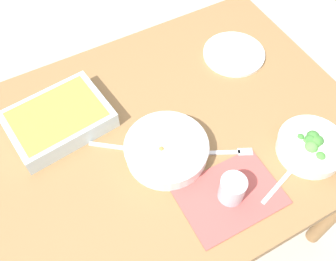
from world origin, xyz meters
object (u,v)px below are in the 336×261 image
Objects in this scene: broccoli_bowl at (311,146)px; drink_cup at (232,190)px; spoon_by_stew at (126,148)px; fork_on_table at (228,152)px; spoon_by_broccoli at (286,177)px; baking_dish at (58,119)px; side_plate at (234,54)px; stew_bowl at (167,149)px.

broccoli_bowl is 2.38× the size of drink_cup.
drink_cup is 0.57× the size of spoon_by_stew.
drink_cup is at bearing -120.99° from fork_on_table.
spoon_by_broccoli reaches higher than fork_on_table.
baking_dish reaches higher than fork_on_table.
drink_cup is (0.33, -0.46, 0.00)m from baking_dish.
spoon_by_broccoli is (-0.15, -0.48, -0.00)m from side_plate.
stew_bowl is at bearing 114.22° from drink_cup.
fork_on_table is (0.26, -0.16, -0.00)m from spoon_by_stew.
stew_bowl reaches higher than fork_on_table.
drink_cup is (0.09, -0.20, 0.01)m from stew_bowl.
drink_cup is at bearing 170.54° from spoon_by_broccoli.
spoon_by_stew is at bearing 142.24° from stew_bowl.
side_plate is at bearing 53.23° from fork_on_table.
drink_cup is (-0.29, -0.01, 0.01)m from broccoli_bowl.
broccoli_bowl is at bearing -29.54° from spoon_by_stew.
baking_dish reaches higher than spoon_by_broccoli.
baking_dish is 1.47× the size of side_plate.
spoon_by_stew is 0.47m from spoon_by_broccoli.
broccoli_bowl reaches higher than spoon_by_broccoli.
baking_dish reaches higher than side_plate.
drink_cup is 0.51× the size of fork_on_table.
broccoli_bowl is at bearing 1.71° from drink_cup.
baking_dish is at bearing 140.13° from fork_on_table.
broccoli_bowl reaches higher than stew_bowl.
drink_cup is at bearing -65.78° from stew_bowl.
fork_on_table is at bearing -39.87° from baking_dish.
drink_cup reaches higher than broccoli_bowl.
drink_cup reaches higher than stew_bowl.
side_plate is at bearing 85.78° from broccoli_bowl.
side_plate is (0.32, 0.45, -0.03)m from drink_cup.
baking_dish is 0.53m from fork_on_table.
stew_bowl is at bearing 153.00° from fork_on_table.
spoon_by_broccoli is at bearing -9.46° from drink_cup.
side_plate is at bearing 18.74° from spoon_by_stew.
broccoli_bowl is 0.24m from fork_on_table.
baking_dish reaches higher than spoon_by_stew.
side_plate is 1.28× the size of spoon_by_broccoli.
fork_on_table is (-0.25, -0.33, -0.00)m from side_plate.
broccoli_bowl is 0.29m from drink_cup.
side_plate is 0.41m from fork_on_table.
side_plate is 1.47× the size of spoon_by_stew.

